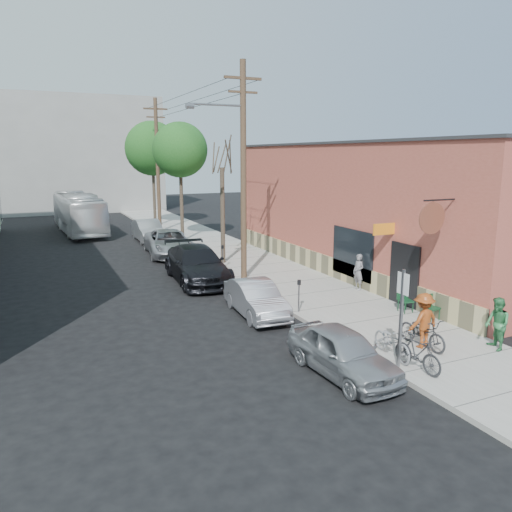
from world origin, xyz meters
name	(u,v)px	position (x,y,z in m)	size (l,w,h in m)	color
ground	(243,323)	(0.00, 0.00, 0.00)	(120.00, 120.00, 0.00)	black
sidewalk	(236,256)	(4.25, 11.00, 0.07)	(4.50, 58.00, 0.15)	#A5A199
cafe_building	(366,208)	(8.99, 4.99, 3.30)	(6.60, 20.20, 6.61)	#AE4F40
end_cap_building	(73,155)	(-2.00, 42.00, 6.00)	(18.00, 8.00, 12.00)	gray
sign_post	(402,309)	(2.35, -5.62, 1.83)	(0.07, 0.45, 2.80)	slate
parking_meter_near	(299,291)	(2.25, -0.10, 0.98)	(0.14, 0.14, 1.24)	slate
parking_meter_far	(223,253)	(2.25, 7.99, 0.98)	(0.14, 0.14, 1.24)	slate
utility_pole_near	(242,168)	(2.39, 5.65, 5.41)	(3.57, 0.28, 10.00)	#503A28
utility_pole_far	(158,163)	(2.45, 22.33, 5.34)	(1.80, 0.28, 10.00)	#503A28
tree_bare	(223,216)	(2.80, 9.38, 2.74)	(0.24, 0.24, 5.18)	#44392C
tree_leafy_mid	(180,150)	(2.80, 17.31, 6.30)	(3.70, 3.70, 8.01)	#44392C
tree_leafy_far	(152,149)	(2.80, 25.41, 6.48)	(4.41, 4.41, 8.55)	#44392C
patio_chair_a	(432,308)	(6.18, -2.86, 0.59)	(0.50, 0.50, 0.88)	#103B20
patio_chair_b	(406,301)	(5.93, -1.77, 0.59)	(0.50, 0.50, 0.88)	#103B20
patron_grey	(358,272)	(6.20, 1.62, 0.94)	(0.58, 0.38, 1.59)	gray
patron_green	(497,324)	(5.89, -5.84, 0.96)	(0.79, 0.61, 1.62)	#327E46
cyclist	(423,320)	(3.99, -4.76, 1.01)	(1.11, 0.64, 1.72)	#953F15
cyclist_bike	(422,332)	(3.99, -4.76, 0.63)	(0.64, 1.83, 0.96)	black
parked_bike_a	(418,353)	(2.66, -6.01, 0.64)	(0.47, 1.65, 0.99)	black
parked_bike_b	(392,341)	(2.63, -4.98, 0.62)	(0.63, 1.80, 0.95)	gray
car_0	(343,352)	(0.80, -5.14, 0.66)	(1.56, 3.89, 1.32)	#A3A6AB
car_1	(256,299)	(0.80, 0.62, 0.65)	(1.38, 3.96, 1.31)	#AEAEB6
car_2	(197,264)	(0.37, 6.51, 0.84)	(2.34, 5.76, 1.67)	black
car_3	(169,243)	(0.80, 13.29, 0.76)	(2.53, 5.50, 1.53)	#A4A7AC
car_4	(148,231)	(0.76, 18.82, 0.75)	(1.59, 4.57, 1.50)	#9FA4A7
bus	(79,213)	(-3.24, 25.22, 1.52)	(2.56, 10.94, 3.05)	white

